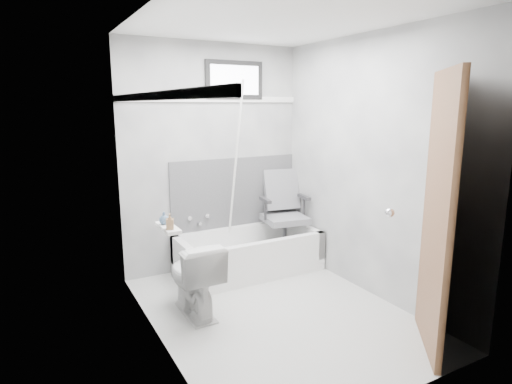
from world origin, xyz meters
TOP-DOWN VIEW (x-y plane):
  - floor at (0.00, 0.00)m, footprint 2.60×2.60m
  - ceiling at (0.00, 0.00)m, footprint 2.60×2.60m
  - wall_back at (0.00, 1.30)m, footprint 2.00×0.02m
  - wall_front at (0.00, -1.30)m, footprint 2.00×0.02m
  - wall_left at (-1.00, 0.00)m, footprint 0.02×2.60m
  - wall_right at (1.00, 0.00)m, footprint 0.02×2.60m
  - bathtub at (0.23, 0.93)m, footprint 1.50×0.70m
  - office_chair at (0.71, 0.98)m, footprint 0.61×0.61m
  - toilet at (-0.62, 0.32)m, footprint 0.37×0.66m
  - door at (0.98, -1.28)m, footprint 0.78×0.78m
  - window at (0.25, 1.29)m, footprint 0.66×0.04m
  - backerboard at (0.25, 1.29)m, footprint 1.50×0.02m
  - trim_back at (0.00, 1.29)m, footprint 2.00×0.02m
  - trim_left at (-0.99, 0.00)m, footprint 0.02×2.60m
  - pole at (0.13, 1.06)m, footprint 0.02×0.44m
  - shelf at (-0.93, -0.04)m, footprint 0.10×0.32m
  - soap_bottle_a at (-0.94, -0.12)m, footprint 0.07×0.07m
  - soap_bottle_b at (-0.94, 0.02)m, footprint 0.08×0.08m
  - faucet at (-0.20, 1.27)m, footprint 0.26×0.10m

SIDE VIEW (x-z plane):
  - floor at x=0.00m, z-range 0.00..0.00m
  - bathtub at x=0.23m, z-range 0.00..0.42m
  - toilet at x=-0.62m, z-range 0.00..0.65m
  - faucet at x=-0.20m, z-range 0.47..0.63m
  - office_chair at x=0.71m, z-range 0.12..1.04m
  - backerboard at x=0.25m, z-range 0.41..1.19m
  - shelf at x=-0.93m, z-range 0.89..0.91m
  - soap_bottle_b at x=-0.94m, z-range 0.91..1.01m
  - soap_bottle_a at x=-0.94m, z-range 0.91..1.02m
  - door at x=0.98m, z-range 0.00..2.00m
  - pole at x=0.13m, z-range 0.10..2.00m
  - wall_back at x=0.00m, z-range 0.00..2.40m
  - wall_front at x=0.00m, z-range 0.00..2.40m
  - wall_left at x=-1.00m, z-range 0.00..2.40m
  - wall_right at x=1.00m, z-range 0.00..2.40m
  - trim_back at x=0.00m, z-range 1.79..1.85m
  - trim_left at x=-0.99m, z-range 1.79..1.85m
  - window at x=0.25m, z-range 1.82..2.22m
  - ceiling at x=0.00m, z-range 2.40..2.40m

